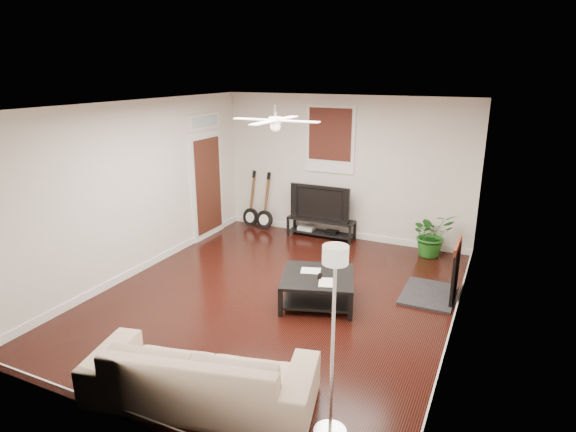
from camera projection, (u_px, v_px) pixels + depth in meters
name	position (u px, v px, depth m)	size (l,w,h in m)	color
room	(276.00, 207.00, 6.77)	(5.01, 6.01, 2.81)	black
brick_accent	(470.00, 209.00, 6.63)	(0.02, 2.20, 2.80)	brown
fireplace	(442.00, 269.00, 7.02)	(0.80, 1.10, 0.92)	black
window_back	(330.00, 139.00, 9.30)	(1.00, 0.06, 1.30)	#3D1310
door_left	(207.00, 176.00, 9.45)	(0.08, 1.00, 2.50)	white
tv_stand	(321.00, 228.00, 9.68)	(1.37, 0.36, 0.38)	black
tv	(322.00, 202.00, 9.54)	(1.22, 0.16, 0.70)	black
coffee_table	(318.00, 289.00, 6.95)	(1.01, 1.01, 0.43)	black
sofa	(201.00, 372.00, 4.84)	(2.30, 0.90, 0.67)	tan
floor_lamp	(333.00, 345.00, 4.20)	(0.31, 0.31, 1.88)	silver
potted_plant	(432.00, 234.00, 8.64)	(0.74, 0.64, 0.82)	#1D5D1A
guitar_left	(250.00, 199.00, 10.18)	(0.38, 0.27, 1.23)	black
guitar_right	(264.00, 202.00, 10.01)	(0.38, 0.27, 1.23)	black
ceiling_fan	(275.00, 120.00, 6.42)	(1.24, 1.24, 0.32)	white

